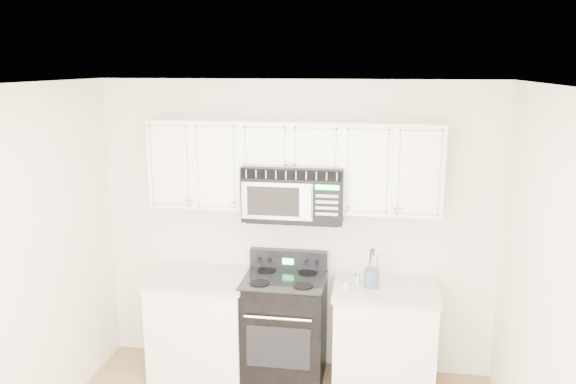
# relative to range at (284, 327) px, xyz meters

# --- Properties ---
(room) EXTENTS (3.51, 3.51, 2.61)m
(room) POSITION_rel_range_xyz_m (0.06, -1.46, 0.82)
(room) COLOR #926950
(room) RESTS_ON ground
(base_cabinet_left) EXTENTS (0.86, 0.65, 0.92)m
(base_cabinet_left) POSITION_rel_range_xyz_m (-0.74, -0.02, -0.06)
(base_cabinet_left) COLOR white
(base_cabinet_left) RESTS_ON ground
(base_cabinet_right) EXTENTS (0.86, 0.65, 0.92)m
(base_cabinet_right) POSITION_rel_range_xyz_m (0.86, -0.02, -0.06)
(base_cabinet_right) COLOR white
(base_cabinet_right) RESTS_ON ground
(range) EXTENTS (0.70, 0.64, 1.10)m
(range) POSITION_rel_range_xyz_m (0.00, 0.00, 0.00)
(range) COLOR black
(range) RESTS_ON ground
(upper_cabinets) EXTENTS (2.44, 0.37, 0.75)m
(upper_cabinets) POSITION_rel_range_xyz_m (0.06, 0.13, 1.45)
(upper_cabinets) COLOR white
(upper_cabinets) RESTS_ON ground
(microwave) EXTENTS (0.83, 0.47, 0.46)m
(microwave) POSITION_rel_range_xyz_m (0.08, 0.08, 1.20)
(microwave) COLOR black
(microwave) RESTS_ON ground
(utensil_crock) EXTENTS (0.13, 0.13, 0.33)m
(utensil_crock) POSITION_rel_range_xyz_m (0.74, -0.04, 0.52)
(utensil_crock) COLOR #445D7E
(utensil_crock) RESTS_ON base_cabinet_right
(shaker_salt) EXTENTS (0.04, 0.04, 0.11)m
(shaker_salt) POSITION_rel_range_xyz_m (0.62, -0.01, 0.49)
(shaker_salt) COLOR silver
(shaker_salt) RESTS_ON base_cabinet_right
(shaker_pepper) EXTENTS (0.04, 0.04, 0.11)m
(shaker_pepper) POSITION_rel_range_xyz_m (0.53, -0.16, 0.49)
(shaker_pepper) COLOR silver
(shaker_pepper) RESTS_ON base_cabinet_right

